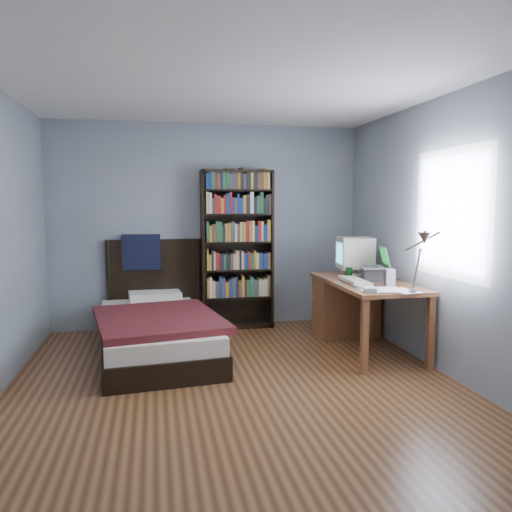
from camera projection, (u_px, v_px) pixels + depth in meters
name	position (u px, v px, depth m)	size (l,w,h in m)	color
room	(238.00, 238.00, 4.14)	(4.20, 4.24, 2.50)	#4E2917
desk	(350.00, 303.00, 5.64)	(0.75, 1.53, 0.73)	brown
crt_monitor	(354.00, 253.00, 5.62)	(0.41, 0.38, 0.43)	beige
laptop	(374.00, 271.00, 5.20)	(0.35, 0.34, 0.36)	#2D2D30
desk_lamp	(423.00, 245.00, 4.07)	(0.22, 0.50, 0.59)	#99999E
keyboard	(355.00, 281.00, 5.10)	(0.20, 0.51, 0.04)	beige
speaker	(390.00, 278.00, 4.84)	(0.09, 0.09, 0.17)	gray
soda_can	(349.00, 273.00, 5.39)	(0.07, 0.07, 0.12)	#083B08
mouse	(352.00, 275.00, 5.47)	(0.07, 0.12, 0.04)	silver
phone_silver	(357.00, 286.00, 4.81)	(0.05, 0.10, 0.02)	#B6B6BB
phone_grey	(362.00, 288.00, 4.73)	(0.05, 0.09, 0.02)	gray
external_drive	(370.00, 291.00, 4.53)	(0.12, 0.12, 0.02)	gray
bookshelf	(237.00, 249.00, 6.12)	(0.87, 0.30, 1.93)	black
bed	(155.00, 327.00, 5.21)	(1.36, 2.26, 1.16)	black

